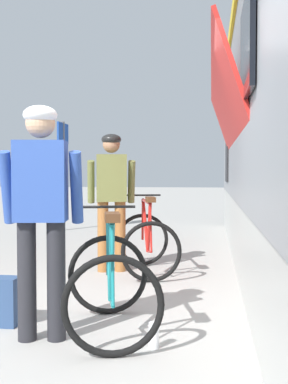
{
  "coord_description": "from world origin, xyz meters",
  "views": [
    {
      "loc": [
        1.13,
        -3.72,
        1.26
      ],
      "look_at": [
        0.38,
        1.58,
        1.05
      ],
      "focal_mm": 44.71,
      "sensor_mm": 36.0,
      "label": 1
    }
  ],
  "objects_px": {
    "water_bottle_by_the_backpack": "(7,303)",
    "cyclist_far_in_blue": "(41,201)",
    "backpack_on_platform": "(2,301)",
    "cyclist_near_in_olive": "(111,189)",
    "bicycle_near_red": "(147,242)",
    "bicycle_far_teal": "(110,283)",
    "water_bottle_near_the_bikes": "(154,335)",
    "platform_sign_post": "(63,157)"
  },
  "relations": [
    {
      "from": "water_bottle_by_the_backpack",
      "to": "cyclist_far_in_blue",
      "type": "bearing_deg",
      "value": -45.71
    },
    {
      "from": "cyclist_far_in_blue",
      "to": "backpack_on_platform",
      "type": "bearing_deg",
      "value": 147.38
    },
    {
      "from": "cyclist_near_in_olive",
      "to": "bicycle_near_red",
      "type": "height_order",
      "value": "cyclist_near_in_olive"
    },
    {
      "from": "bicycle_near_red",
      "to": "bicycle_far_teal",
      "type": "xyz_separation_m",
      "value": [
        0.02,
        -2.28,
        -0.0
      ]
    },
    {
      "from": "backpack_on_platform",
      "to": "water_bottle_near_the_bikes",
      "type": "distance_m",
      "value": 1.36
    },
    {
      "from": "bicycle_far_teal",
      "to": "bicycle_near_red",
      "type": "bearing_deg",
      "value": 90.52
    },
    {
      "from": "cyclist_near_in_olive",
      "to": "water_bottle_near_the_bikes",
      "type": "bearing_deg",
      "value": -71.77
    },
    {
      "from": "cyclist_far_in_blue",
      "to": "bicycle_far_teal",
      "type": "bearing_deg",
      "value": 24.18
    },
    {
      "from": "cyclist_far_in_blue",
      "to": "bicycle_far_teal",
      "type": "distance_m",
      "value": 0.84
    },
    {
      "from": "cyclist_near_in_olive",
      "to": "water_bottle_by_the_backpack",
      "type": "xyz_separation_m",
      "value": [
        -0.51,
        -2.03,
        -0.93
      ]
    },
    {
      "from": "cyclist_far_in_blue",
      "to": "platform_sign_post",
      "type": "height_order",
      "value": "platform_sign_post"
    },
    {
      "from": "platform_sign_post",
      "to": "water_bottle_by_the_backpack",
      "type": "bearing_deg",
      "value": -76.75
    },
    {
      "from": "water_bottle_near_the_bikes",
      "to": "water_bottle_by_the_backpack",
      "type": "height_order",
      "value": "water_bottle_by_the_backpack"
    },
    {
      "from": "bicycle_far_teal",
      "to": "platform_sign_post",
      "type": "relative_size",
      "value": 0.51
    },
    {
      "from": "cyclist_near_in_olive",
      "to": "bicycle_far_teal",
      "type": "height_order",
      "value": "cyclist_near_in_olive"
    },
    {
      "from": "bicycle_near_red",
      "to": "backpack_on_platform",
      "type": "xyz_separation_m",
      "value": [
        -0.91,
        -2.21,
        -0.2
      ]
    },
    {
      "from": "bicycle_far_teal",
      "to": "platform_sign_post",
      "type": "distance_m",
      "value": 7.13
    },
    {
      "from": "bicycle_near_red",
      "to": "platform_sign_post",
      "type": "xyz_separation_m",
      "value": [
        -2.45,
        4.29,
        1.22
      ]
    },
    {
      "from": "bicycle_far_teal",
      "to": "water_bottle_near_the_bikes",
      "type": "distance_m",
      "value": 0.56
    },
    {
      "from": "bicycle_far_teal",
      "to": "cyclist_near_in_olive",
      "type": "bearing_deg",
      "value": 101.67
    },
    {
      "from": "water_bottle_by_the_backpack",
      "to": "bicycle_near_red",
      "type": "bearing_deg",
      "value": 63.64
    },
    {
      "from": "bicycle_far_teal",
      "to": "water_bottle_by_the_backpack",
      "type": "distance_m",
      "value": 1.08
    },
    {
      "from": "bicycle_far_teal",
      "to": "water_bottle_near_the_bikes",
      "type": "relative_size",
      "value": 6.52
    },
    {
      "from": "bicycle_far_teal",
      "to": "water_bottle_near_the_bikes",
      "type": "bearing_deg",
      "value": -35.53
    },
    {
      "from": "cyclist_near_in_olive",
      "to": "backpack_on_platform",
      "type": "relative_size",
      "value": 4.4
    },
    {
      "from": "bicycle_far_teal",
      "to": "backpack_on_platform",
      "type": "bearing_deg",
      "value": 175.51
    },
    {
      "from": "bicycle_near_red",
      "to": "backpack_on_platform",
      "type": "relative_size",
      "value": 3.02
    },
    {
      "from": "cyclist_far_in_blue",
      "to": "backpack_on_platform",
      "type": "relative_size",
      "value": 4.4
    },
    {
      "from": "bicycle_far_teal",
      "to": "backpack_on_platform",
      "type": "height_order",
      "value": "bicycle_far_teal"
    },
    {
      "from": "bicycle_far_teal",
      "to": "water_bottle_by_the_backpack",
      "type": "bearing_deg",
      "value": 162.55
    },
    {
      "from": "water_bottle_by_the_backpack",
      "to": "bicycle_far_teal",
      "type": "bearing_deg",
      "value": -17.45
    },
    {
      "from": "cyclist_far_in_blue",
      "to": "platform_sign_post",
      "type": "relative_size",
      "value": 0.73
    },
    {
      "from": "cyclist_near_in_olive",
      "to": "water_bottle_near_the_bikes",
      "type": "distance_m",
      "value": 2.92
    },
    {
      "from": "cyclist_near_in_olive",
      "to": "platform_sign_post",
      "type": "height_order",
      "value": "platform_sign_post"
    },
    {
      "from": "cyclist_far_in_blue",
      "to": "water_bottle_by_the_backpack",
      "type": "height_order",
      "value": "cyclist_far_in_blue"
    },
    {
      "from": "cyclist_far_in_blue",
      "to": "water_bottle_near_the_bikes",
      "type": "bearing_deg",
      "value": -3.57
    },
    {
      "from": "cyclist_far_in_blue",
      "to": "backpack_on_platform",
      "type": "xyz_separation_m",
      "value": [
        -0.45,
        0.29,
        -0.85
      ]
    },
    {
      "from": "bicycle_near_red",
      "to": "water_bottle_near_the_bikes",
      "type": "distance_m",
      "value": 2.6
    },
    {
      "from": "bicycle_far_teal",
      "to": "water_bottle_by_the_backpack",
      "type": "relative_size",
      "value": 5.07
    },
    {
      "from": "bicycle_near_red",
      "to": "backpack_on_platform",
      "type": "bearing_deg",
      "value": -112.41
    },
    {
      "from": "water_bottle_near_the_bikes",
      "to": "backpack_on_platform",
      "type": "bearing_deg",
      "value": 165.34
    },
    {
      "from": "bicycle_near_red",
      "to": "water_bottle_near_the_bikes",
      "type": "xyz_separation_m",
      "value": [
        0.4,
        -2.55,
        -0.31
      ]
    }
  ]
}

